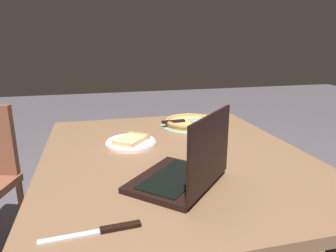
{
  "coord_description": "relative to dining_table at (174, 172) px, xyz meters",
  "views": [
    {
      "loc": [
        1.13,
        -0.31,
        1.18
      ],
      "look_at": [
        -0.07,
        -0.01,
        0.83
      ],
      "focal_mm": 32.7,
      "sensor_mm": 36.0,
      "label": 1
    }
  ],
  "objects": [
    {
      "name": "table_knife",
      "position": [
        0.47,
        -0.31,
        0.09
      ],
      "size": [
        0.04,
        0.24,
        0.01
      ],
      "color": "silver",
      "rests_on": "dining_table"
    },
    {
      "name": "dining_table",
      "position": [
        0.0,
        0.0,
        0.0
      ],
      "size": [
        1.24,
        1.05,
        0.74
      ],
      "color": "brown",
      "rests_on": "ground_plane"
    },
    {
      "name": "laptop",
      "position": [
        0.29,
        -0.04,
        0.14
      ],
      "size": [
        0.38,
        0.37,
        0.24
      ],
      "color": "black",
      "rests_on": "dining_table"
    },
    {
      "name": "pizza_tray",
      "position": [
        -0.37,
        0.19,
        0.1
      ],
      "size": [
        0.32,
        0.32,
        0.04
      ],
      "color": "#93A99A",
      "rests_on": "dining_table"
    },
    {
      "name": "pizza_plate",
      "position": [
        -0.14,
        -0.16,
        0.1
      ],
      "size": [
        0.22,
        0.22,
        0.04
      ],
      "color": "white",
      "rests_on": "dining_table"
    }
  ]
}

